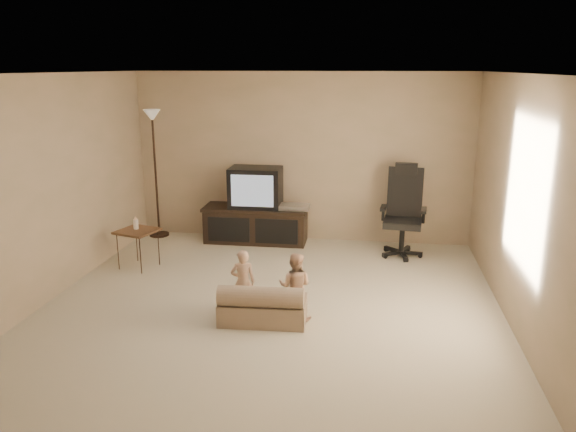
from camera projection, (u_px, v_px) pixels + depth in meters
name	position (u px, v px, depth m)	size (l,w,h in m)	color
floor	(268.00, 313.00, 6.04)	(5.50, 5.50, 0.00)	beige
room_shell	(267.00, 174.00, 5.64)	(5.50, 5.50, 5.50)	silver
tv_stand	(256.00, 211.00, 8.39)	(1.59, 0.60, 1.13)	black
office_chair	(403.00, 223.00, 7.80)	(0.64, 0.68, 1.27)	black
side_table	(137.00, 231.00, 7.29)	(0.57, 0.57, 0.69)	brown
floor_lamp	(154.00, 145.00, 8.43)	(0.30, 0.30, 1.95)	black
child_sofa	(263.00, 306.00, 5.77)	(0.91, 0.54, 0.43)	gray
toddler_left	(243.00, 282.00, 5.93)	(0.26, 0.19, 0.72)	#D5A685
toddler_right	(295.00, 286.00, 5.81)	(0.35, 0.19, 0.72)	#D5A685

